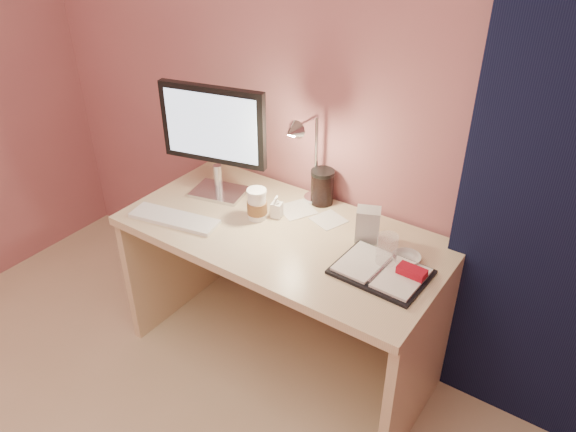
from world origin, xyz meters
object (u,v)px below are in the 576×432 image
Objects in this scene: coffee_cup at (257,205)px; bowl at (406,259)px; desk_lamp at (303,154)px; monitor at (214,132)px; lotion_bottle at (277,207)px; desk at (293,264)px; keyboard at (174,219)px; planner at (384,271)px; dark_jar at (322,188)px; product_box at (368,225)px; clear_cup at (387,251)px.

bowl is (0.68, 0.06, -0.05)m from coffee_cup.
bowl is at bearing -8.74° from desk_lamp.
bowl is at bearing -13.46° from monitor.
bowl is 0.61m from lotion_bottle.
desk is 3.48× the size of keyboard.
desk_lamp is at bearing 159.34° from planner.
desk_lamp is (-0.55, 0.10, 0.26)m from bowl.
lotion_bottle is at bearing 178.89° from desk.
lotion_bottle is 0.70× the size of dark_jar.
desk_lamp reaches higher than planner.
desk is 0.55m from planner.
coffee_cup is 0.32m from dark_jar.
desk is at bearing 168.46° from product_box.
monitor reaches higher than planner.
monitor reaches higher than keyboard.
planner is at bearing -70.19° from product_box.
clear_cup is at bearing -17.53° from monitor.
desk is 9.51× the size of dark_jar.
keyboard is 0.94m from clear_cup.
keyboard is at bearing -132.31° from dark_jar.
coffee_cup is 1.38× the size of lotion_bottle.
dark_jar reaches higher than product_box.
coffee_cup is at bearing -159.79° from desk.
keyboard is at bearing -166.31° from clear_cup.
clear_cup is at bearing 2.17° from keyboard.
monitor is 0.55m from dark_jar.
keyboard is 2.86× the size of clear_cup.
bowl is 1.10× the size of lotion_bottle.
product_box is (0.47, 0.13, 0.01)m from coffee_cup.
keyboard is 2.83× the size of coffee_cup.
keyboard is 1.14× the size of planner.
desk is at bearing 20.21° from coffee_cup.
bowl is 0.79× the size of product_box.
desk_lamp is at bearing 149.22° from product_box.
product_box reaches higher than planner.
monitor reaches higher than dark_jar.
lotion_bottle reaches higher than desk.
coffee_cup reaches higher than lotion_bottle.
desk is 0.44m from product_box.
dark_jar is at bearing 11.71° from monitor.
coffee_cup is 0.30m from desk_lamp.
desk is 9.83× the size of coffee_cup.
product_box is (0.31, -0.15, -0.00)m from dark_jar.
keyboard is 0.37m from coffee_cup.
monitor is 1.31× the size of keyboard.
planner is at bearing -10.22° from lotion_bottle.
planner is 0.12m from bowl.
monitor is 3.75× the size of clear_cup.
monitor is 0.42m from keyboard.
monitor is at bearing 178.33° from desk.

